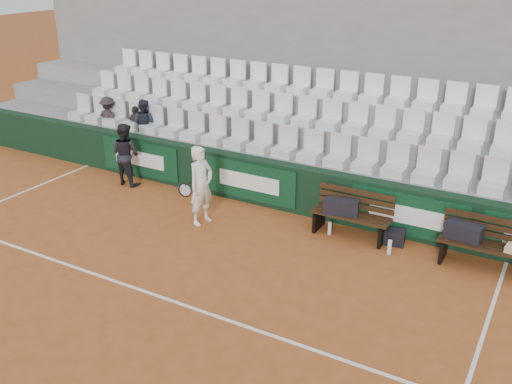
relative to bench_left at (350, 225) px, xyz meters
name	(u,v)px	position (x,y,z in m)	size (l,w,h in m)	color
ground	(141,290)	(-2.23, -3.46, -0.23)	(80.00, 80.00, 0.00)	#A85526
court_baseline	(141,290)	(-2.23, -3.46, -0.22)	(18.00, 0.06, 0.01)	white
back_barrier	(264,182)	(-2.16, 0.53, 0.28)	(18.00, 0.34, 1.00)	black
grandstand_tier_front	(275,173)	(-2.23, 1.16, 0.28)	(18.00, 0.95, 1.00)	gray
grandstand_tier_mid	(294,151)	(-2.23, 2.11, 0.50)	(18.00, 0.95, 1.45)	gray
grandstand_tier_back	(311,132)	(-2.23, 3.06, 0.72)	(18.00, 0.95, 1.90)	#969693
grandstand_rear_wall	(324,77)	(-2.23, 3.69, 1.98)	(18.00, 0.30, 4.40)	gray
seat_row_front	(272,140)	(-2.23, 0.99, 1.09)	(11.90, 0.44, 0.63)	silver
seat_row_mid	(292,109)	(-2.23, 1.94, 1.54)	(11.90, 0.44, 0.63)	white
seat_row_back	(310,82)	(-2.23, 2.89, 1.99)	(11.90, 0.44, 0.63)	white
bench_left	(350,225)	(0.00, 0.00, 0.00)	(1.50, 0.56, 0.45)	#362110
bench_right	(483,256)	(2.40, -0.02, 0.00)	(1.50, 0.56, 0.45)	black
sports_bag_left	(341,207)	(-0.19, -0.04, 0.36)	(0.65, 0.28, 0.28)	black
sports_bag_right	(464,231)	(2.03, 0.03, 0.37)	(0.62, 0.29, 0.29)	black
sports_bag_ground	(392,237)	(0.79, 0.10, -0.08)	(0.46, 0.28, 0.28)	black
water_bottle_near	(330,228)	(-0.37, -0.12, -0.10)	(0.07, 0.07, 0.26)	silver
water_bottle_far	(389,247)	(0.88, -0.32, -0.09)	(0.08, 0.08, 0.27)	silver
tennis_player	(201,185)	(-2.80, -0.89, 0.58)	(0.74, 0.64, 1.60)	white
ball_kid	(126,154)	(-5.52, -0.02, 0.51)	(0.71, 0.55, 1.46)	black
spectator_a	(107,101)	(-6.96, 1.04, 1.34)	(0.74, 0.42, 1.14)	#2A2127
spectator_b	(135,108)	(-6.07, 1.04, 1.28)	(0.59, 0.25, 1.01)	#322D28
spectator_c	(143,106)	(-5.81, 1.04, 1.38)	(0.59, 0.46, 1.21)	#202530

